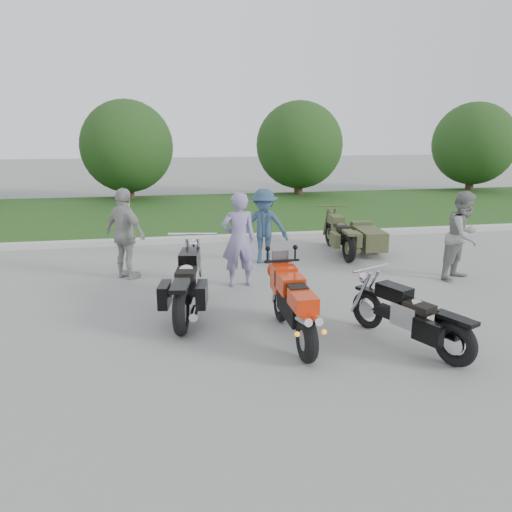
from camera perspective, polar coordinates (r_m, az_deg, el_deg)
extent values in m
plane|color=gray|center=(7.92, 1.59, -8.11)|extent=(80.00, 80.00, 0.00)
cube|color=#BAB8AF|center=(13.56, -3.50, 2.06)|extent=(60.00, 0.30, 0.15)
cube|color=#2F571E|center=(17.61, -5.06, 5.02)|extent=(60.00, 8.00, 0.14)
cylinder|color=#3F2B1C|center=(20.84, -14.25, 7.65)|extent=(0.36, 0.36, 1.20)
sphere|color=#1E3914|center=(20.71, -14.54, 12.04)|extent=(3.60, 3.60, 3.60)
cylinder|color=#3F2B1C|center=(21.49, 4.88, 8.26)|extent=(0.36, 0.36, 1.20)
sphere|color=#1E3914|center=(21.37, 4.97, 12.53)|extent=(3.60, 3.60, 3.60)
cylinder|color=#3F2B1C|center=(24.77, 23.26, 8.01)|extent=(0.36, 0.36, 1.20)
sphere|color=#1E3914|center=(24.66, 23.65, 11.69)|extent=(3.60, 3.60, 3.60)
torus|color=black|center=(6.75, 5.83, -9.55)|extent=(0.20, 0.63, 0.62)
torus|color=black|center=(8.05, 2.81, -5.42)|extent=(0.13, 0.60, 0.60)
cube|color=black|center=(7.26, 4.32, -5.66)|extent=(0.30, 0.91, 0.35)
cube|color=red|center=(7.38, 3.88, -3.07)|extent=(0.35, 0.56, 0.26)
cube|color=red|center=(6.77, 5.38, -5.15)|extent=(0.31, 0.56, 0.22)
cube|color=black|center=(7.04, 4.65, -3.65)|extent=(0.27, 0.36, 0.10)
cube|color=red|center=(7.73, 3.17, -2.52)|extent=(0.35, 0.41, 0.40)
cylinder|color=silver|center=(6.56, 5.46, -7.34)|extent=(0.12, 0.47, 0.22)
cylinder|color=silver|center=(6.60, 6.63, -7.23)|extent=(0.12, 0.47, 0.22)
torus|color=black|center=(7.60, -8.56, -6.25)|extent=(0.31, 0.77, 0.75)
torus|color=black|center=(9.31, -7.09, -2.31)|extent=(0.24, 0.72, 0.71)
cube|color=black|center=(8.42, -7.77, -3.44)|extent=(0.45, 1.35, 0.15)
cube|color=silver|center=(8.39, -7.79, -2.87)|extent=(0.41, 0.54, 0.39)
cube|color=black|center=(8.62, -7.61, -0.23)|extent=(0.40, 0.65, 0.24)
cube|color=black|center=(8.17, -7.98, -1.90)|extent=(0.39, 0.60, 0.13)
cube|color=black|center=(7.46, -8.68, -3.40)|extent=(0.34, 0.64, 0.07)
cylinder|color=silver|center=(8.08, -6.65, -5.36)|extent=(0.30, 1.22, 0.11)
torus|color=black|center=(7.11, 21.80, -9.27)|extent=(0.41, 0.64, 0.63)
torus|color=black|center=(7.97, 12.61, -6.01)|extent=(0.35, 0.59, 0.60)
cube|color=black|center=(7.48, 16.97, -6.98)|extent=(0.65, 1.10, 0.13)
cube|color=silver|center=(7.46, 17.02, -6.45)|extent=(0.43, 0.50, 0.33)
cube|color=black|center=(7.53, 15.51, -4.00)|extent=(0.45, 0.57, 0.20)
cube|color=black|center=(7.32, 17.97, -5.53)|extent=(0.43, 0.53, 0.11)
cube|color=black|center=(6.98, 22.07, -6.75)|extent=(0.40, 0.55, 0.06)
cylinder|color=silver|center=(7.48, 19.67, -8.30)|extent=(0.51, 0.97, 0.09)
torus|color=black|center=(11.56, 10.59, 0.89)|extent=(0.20, 0.69, 0.68)
torus|color=black|center=(13.10, 8.43, 2.56)|extent=(0.15, 0.64, 0.64)
cube|color=black|center=(12.31, 9.46, 2.19)|extent=(0.28, 1.21, 0.14)
cube|color=#404427|center=(12.29, 9.48, 2.55)|extent=(0.32, 0.46, 0.35)
cube|color=#404427|center=(12.51, 9.15, 4.10)|extent=(0.31, 0.56, 0.22)
cube|color=black|center=(12.11, 9.71, 3.23)|extent=(0.30, 0.51, 0.12)
cube|color=#404427|center=(11.48, 10.68, 2.64)|extent=(0.25, 0.56, 0.06)
cylinder|color=#404427|center=(12.07, 10.72, 1.19)|extent=(0.16, 1.10, 0.10)
cube|color=#404427|center=(12.43, 12.68, 2.06)|extent=(0.61, 1.33, 0.45)
torus|color=black|center=(12.55, 13.73, 1.55)|extent=(0.15, 0.56, 0.56)
imported|color=#8079A5|center=(9.61, -2.00, 1.88)|extent=(0.69, 0.47, 1.85)
imported|color=gray|center=(10.88, 22.59, 2.14)|extent=(1.10, 1.04, 1.80)
imported|color=#2E4761|center=(11.25, 0.90, 3.41)|extent=(1.22, 0.89, 1.69)
imported|color=#9B9C96|center=(10.42, -14.69, 2.46)|extent=(1.09, 1.10, 1.86)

